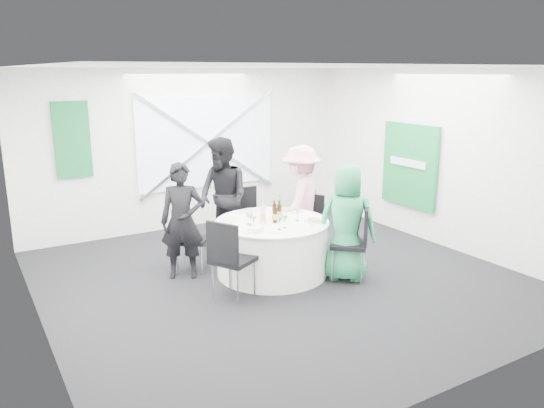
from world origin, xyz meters
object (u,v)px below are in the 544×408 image
chair_back_left (186,234)px  chair_back_right (310,218)px  chair_front_right (356,237)px  person_woman_green (347,223)px  chair_front_left (229,254)px  green_water_bottle (280,208)px  clear_water_bottle (263,215)px  banquet_table (272,247)px  person_woman_pink (301,200)px  person_man_back (223,197)px  person_man_back_left (182,221)px  chair_back (246,214)px

chair_back_left → chair_back_right: bearing=-56.9°
chair_front_right → person_woman_green: 0.23m
chair_back_right → chair_front_left: 2.24m
green_water_bottle → clear_water_bottle: (-0.37, -0.16, -0.01)m
chair_front_left → banquet_table: bearing=-90.0°
chair_back_left → person_woman_pink: person_woman_pink is taller
chair_back_left → clear_water_bottle: (0.79, -0.79, 0.34)m
banquet_table → person_woman_green: 1.09m
chair_front_right → person_man_back: 2.15m
chair_back_left → person_woman_green: (1.72, -1.41, 0.25)m
chair_front_left → person_man_back: person_man_back is taller
chair_front_left → person_woman_pink: 2.07m
person_woman_pink → person_woman_green: (-0.10, -1.24, -0.04)m
green_water_bottle → clear_water_bottle: green_water_bottle is taller
chair_back_left → person_man_back_left: 0.35m
banquet_table → chair_back_left: chair_back_left is taller
person_woman_green → clear_water_bottle: bearing=7.8°
person_man_back → clear_water_bottle: person_man_back is taller
chair_back_left → person_woman_pink: bearing=-58.2°
clear_water_bottle → chair_front_left: bearing=-148.7°
chair_front_right → clear_water_bottle: (-1.01, 0.72, 0.27)m
person_woman_pink → person_woman_green: 1.24m
person_man_back_left → clear_water_bottle: (0.92, -0.58, 0.09)m
chair_front_right → green_water_bottle: size_ratio=3.14×
person_woman_green → green_water_bottle: person_woman_green is taller
chair_back_right → person_woman_green: (-0.29, -1.27, 0.29)m
chair_front_right → person_woman_green: (-0.09, 0.10, 0.19)m
chair_back_right → person_man_back_left: (-2.14, -0.06, 0.28)m
chair_front_right → person_man_back_left: bearing=-81.4°
banquet_table → person_man_back: bearing=101.4°
banquet_table → green_water_bottle: size_ratio=4.78×
chair_front_left → person_man_back: bearing=-52.3°
chair_front_right → green_water_bottle: bearing=-101.1°
chair_front_left → person_man_back_left: bearing=-18.5°
person_man_back_left → person_man_back: size_ratio=0.88×
chair_front_left → green_water_bottle: size_ratio=3.13×
chair_front_left → person_man_back_left: person_man_back_left is taller
banquet_table → clear_water_bottle: bearing=-163.8°
chair_back_left → chair_back_right: 2.02m
chair_back → person_man_back_left: (-1.26, -0.53, 0.21)m
chair_back → chair_back_right: size_ratio=1.14×
chair_back_left → person_woman_green: bearing=-92.1°
chair_front_left → chair_back: bearing=-63.3°
banquet_table → chair_front_left: chair_front_left is taller
chair_front_right → person_man_back: bearing=-107.7°
green_water_bottle → clear_water_bottle: 0.40m
green_water_bottle → chair_back_left: bearing=151.6°
chair_front_left → chair_front_right: bearing=-127.6°
banquet_table → chair_back_right: chair_back_right is taller
chair_back_left → green_water_bottle: (1.16, -0.63, 0.35)m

